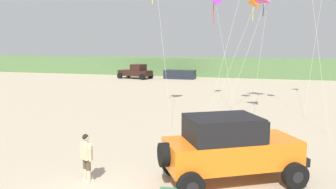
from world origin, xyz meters
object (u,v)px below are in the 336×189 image
at_px(person_watching, 87,155).
at_px(distant_sedan, 180,74).
at_px(jeep, 230,147).
at_px(kite_red_delta, 215,2).
at_px(distant_pickup, 136,72).
at_px(kite_purple_stunt, 255,4).

relative_size(person_watching, distant_sedan, 0.40).
bearing_deg(jeep, kite_red_delta, 101.03).
bearing_deg(jeep, distant_pickup, 116.85).
distance_m(person_watching, kite_purple_stunt, 17.57).
xyz_separation_m(distant_sedan, kite_red_delta, (7.52, -17.58, 7.36)).
relative_size(distant_pickup, kite_red_delta, 0.57).
height_order(jeep, kite_red_delta, kite_red_delta).
bearing_deg(kite_purple_stunt, distant_pickup, 131.69).
bearing_deg(kite_purple_stunt, jeep, -89.79).
distance_m(jeep, person_watching, 4.78).
bearing_deg(distant_sedan, kite_red_delta, -65.53).
distance_m(distant_pickup, kite_red_delta, 22.17).
bearing_deg(distant_sedan, kite_purple_stunt, -60.51).
relative_size(jeep, distant_pickup, 1.01).
xyz_separation_m(jeep, person_watching, (-4.55, -1.45, -0.26)).
distance_m(kite_red_delta, kite_purple_stunt, 4.05).
bearing_deg(person_watching, distant_pickup, 109.42).
height_order(jeep, kite_purple_stunt, kite_purple_stunt).
relative_size(distant_sedan, kite_purple_stunt, 0.52).
height_order(jeep, distant_pickup, jeep).
xyz_separation_m(person_watching, distant_sedan, (-6.22, 35.71, -0.34)).
relative_size(person_watching, kite_red_delta, 0.20).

